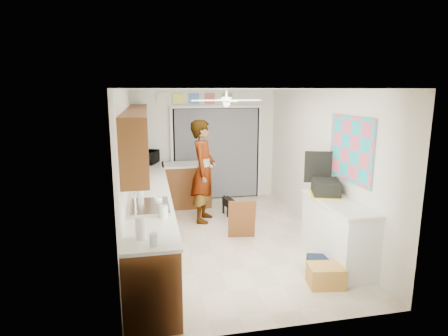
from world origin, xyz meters
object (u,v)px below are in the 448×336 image
soap_bottle (140,190)px  cardboard_box (326,276)px  microwave (149,157)px  navy_crate (319,264)px  suitcase (326,187)px  dog (228,206)px  cup (158,200)px  paper_towel_roll (141,228)px  man (203,171)px

soap_bottle → cardboard_box: bearing=-28.8°
microwave → navy_crate: size_ratio=1.52×
suitcase → navy_crate: 1.15m
suitcase → dog: size_ratio=1.03×
cardboard_box → navy_crate: (0.10, 0.40, -0.04)m
soap_bottle → cup: soap_bottle is taller
soap_bottle → dog: 2.57m
soap_bottle → paper_towel_roll: bearing=-88.9°
cup → soap_bottle: bearing=132.4°
cardboard_box → dog: (-0.64, 3.00, 0.06)m
navy_crate → suitcase: bearing=60.6°
cup → suitcase: 2.50m
cardboard_box → man: size_ratio=0.23×
man → microwave: bearing=60.1°
microwave → dog: 2.02m
dog → cardboard_box: bearing=-88.1°
microwave → cardboard_box: bearing=-130.5°
soap_bottle → suitcase: size_ratio=0.53×
microwave → cardboard_box: 4.61m
paper_towel_roll → man: man is taller
soap_bottle → cup: bearing=-47.6°
microwave → soap_bottle: size_ratio=1.83×
microwave → paper_towel_roll: size_ratio=2.01×
man → dog: man is taller
paper_towel_roll → cardboard_box: bearing=6.6°
navy_crate → cardboard_box: bearing=-104.5°
microwave → dog: (1.55, -0.95, -0.88)m
microwave → man: (1.01, -1.17, -0.10)m
cardboard_box → navy_crate: cardboard_box is taller
soap_bottle → cardboard_box: (2.32, -1.27, -0.94)m
soap_bottle → suitcase: (2.74, -0.31, -0.03)m
cardboard_box → paper_towel_roll: bearing=-173.4°
soap_bottle → cardboard_box: soap_bottle is taller
microwave → man: man is taller
cardboard_box → navy_crate: 0.41m
cardboard_box → suitcase: bearing=66.4°
paper_towel_roll → dog: paper_towel_roll is taller
soap_bottle → cup: (0.24, -0.27, -0.09)m
microwave → paper_towel_roll: (-0.11, -4.22, -0.01)m
suitcase → navy_crate: bearing=-101.0°
microwave → soap_bottle: (-0.13, -2.68, -0.00)m
suitcase → cardboard_box: size_ratio=1.15×
paper_towel_roll → navy_crate: paper_towel_roll is taller
cup → microwave: bearing=92.1°
microwave → cup: bearing=-157.3°
paper_towel_roll → dog: size_ratio=0.50×
microwave → cup: 2.95m
microwave → man: 1.55m
suitcase → cup: bearing=-162.5°
microwave → navy_crate: microwave is taller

